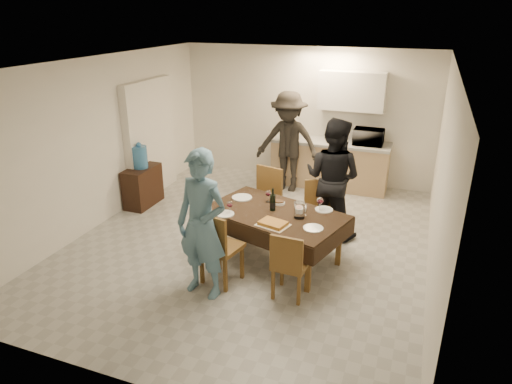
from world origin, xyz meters
TOP-DOWN VIEW (x-y plane):
  - floor at (0.00, 0.00)m, footprint 5.00×6.00m
  - ceiling at (0.00, 0.00)m, footprint 5.00×6.00m
  - wall_back at (0.00, 3.00)m, footprint 5.00×0.02m
  - wall_front at (0.00, -3.00)m, footprint 5.00×0.02m
  - wall_left at (-2.50, 0.00)m, footprint 0.02×6.00m
  - wall_right at (2.50, 0.00)m, footprint 0.02×6.00m
  - stub_partition at (-2.42, 1.20)m, footprint 0.15×1.40m
  - kitchen_base_cabinet at (0.60, 2.68)m, footprint 2.20×0.60m
  - kitchen_worktop at (0.60, 2.68)m, footprint 2.24×0.64m
  - upper_cabinet at (0.90, 2.82)m, footprint 1.20×0.34m
  - dining_table at (0.49, -0.37)m, footprint 2.05×1.54m
  - chair_near_left at (0.04, -1.21)m, footprint 0.53×0.54m
  - chair_near_right at (0.94, -1.20)m, footprint 0.41×0.41m
  - chair_far_left at (0.04, 0.29)m, footprint 0.54×0.55m
  - chair_far_right at (0.94, 0.30)m, footprint 0.54×0.56m
  - console at (-2.28, 0.63)m, footprint 0.37×0.75m
  - water_jug at (-2.28, 0.63)m, footprint 0.26×0.26m
  - wine_bottle at (0.44, -0.32)m, footprint 0.08×0.08m
  - water_pitcher at (0.84, -0.42)m, footprint 0.14×0.14m
  - savoury_tart at (0.59, -0.75)m, footprint 0.45×0.38m
  - salad_bowl at (0.79, -0.19)m, footprint 0.17×0.17m
  - mushroom_dish at (0.44, -0.09)m, footprint 0.19×0.19m
  - wine_glass_a at (-0.06, -0.62)m, footprint 0.08×0.08m
  - wine_glass_b at (1.04, -0.12)m, footprint 0.09×0.09m
  - wine_glass_c at (0.29, -0.07)m, footprint 0.08×0.08m
  - plate_near_left at (-0.11, -0.67)m, footprint 0.25×0.25m
  - plate_near_right at (1.09, -0.67)m, footprint 0.25×0.25m
  - plate_far_left at (-0.11, -0.07)m, footprint 0.29×0.29m
  - plate_far_right at (1.09, -0.07)m, footprint 0.24×0.24m
  - microwave at (1.29, 2.68)m, footprint 0.54×0.36m
  - person_near at (-0.06, -1.42)m, footprint 0.72×0.53m
  - person_far at (1.04, 0.68)m, footprint 1.02×0.88m
  - person_kitchen at (-0.11, 2.23)m, footprint 1.21×0.70m

SIDE VIEW (x-z plane):
  - floor at x=0.00m, z-range -0.01..0.01m
  - console at x=-2.28m, z-range 0.00..0.69m
  - kitchen_base_cabinet at x=0.60m, z-range 0.00..0.86m
  - chair_near_right at x=0.94m, z-range 0.30..0.77m
  - chair_far_right at x=0.94m, z-range 0.31..0.80m
  - chair_near_left at x=0.04m, z-range 0.34..0.87m
  - chair_far_left at x=0.04m, z-range 0.34..0.88m
  - dining_table at x=0.49m, z-range 0.32..1.04m
  - plate_far_right at x=1.09m, z-range 0.71..0.73m
  - plate_near_left at x=-0.11m, z-range 0.71..0.73m
  - plate_near_right at x=1.09m, z-range 0.71..0.73m
  - plate_far_left at x=-0.11m, z-range 0.71..0.73m
  - mushroom_dish at x=0.44m, z-range 0.71..0.74m
  - savoury_tart at x=0.59m, z-range 0.71..0.76m
  - salad_bowl at x=0.79m, z-range 0.71..0.78m
  - wine_glass_a at x=-0.06m, z-range 0.71..0.89m
  - wine_glass_c at x=0.29m, z-range 0.71..0.89m
  - wine_glass_b at x=1.04m, z-range 0.71..0.92m
  - water_pitcher at x=0.84m, z-range 0.71..0.93m
  - wine_bottle at x=0.44m, z-range 0.71..1.03m
  - water_jug at x=-2.28m, z-range 0.69..1.07m
  - kitchen_worktop at x=0.60m, z-range 0.86..0.91m
  - person_far at x=1.04m, z-range 0.00..1.82m
  - person_near at x=-0.06m, z-range 0.00..1.82m
  - person_kitchen at x=-0.11m, z-range 0.00..1.88m
  - stub_partition at x=-2.42m, z-range 0.00..2.10m
  - microwave at x=1.29m, z-range 0.91..1.21m
  - wall_back at x=0.00m, z-range 0.00..2.60m
  - wall_front at x=0.00m, z-range 0.00..2.60m
  - wall_left at x=-2.50m, z-range 0.00..2.60m
  - wall_right at x=2.50m, z-range 0.00..2.60m
  - upper_cabinet at x=0.90m, z-range 1.50..2.20m
  - ceiling at x=0.00m, z-range 2.59..2.61m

